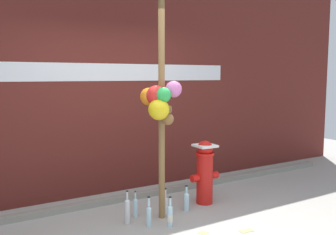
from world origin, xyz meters
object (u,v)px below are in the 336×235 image
Objects in this scene: fire_hydrant at (205,171)px; bottle_1 at (127,210)px; bottle_5 at (135,207)px; bottle_4 at (165,205)px; bottle_3 at (149,214)px; bottle_2 at (186,200)px; bottle_0 at (170,215)px; memorial_post at (160,81)px.

bottle_1 is at bearing -174.77° from fire_hydrant.
fire_hydrant is at bearing -2.50° from bottle_5.
fire_hydrant is 2.17× the size of bottle_1.
bottle_1 is 0.24m from bottle_5.
bottle_4 is (-0.68, -0.10, -0.32)m from fire_hydrant.
bottle_3 reaches higher than bottle_5.
fire_hydrant is at bearing 16.44° from bottle_3.
bottle_2 is at bearing -12.78° from bottle_5.
fire_hydrant reaches higher than bottle_5.
bottle_3 is at bearing -89.31° from bottle_5.
bottle_4 is (0.34, 0.20, -0.01)m from bottle_3.
bottle_0 is 0.51m from bottle_1.
bottle_0 reaches higher than bottle_4.
bottle_0 reaches higher than bottle_5.
bottle_1 is 1.21× the size of bottle_2.
bottle_5 is at bearing 90.69° from bottle_3.
bottle_3 reaches higher than bottle_4.
bottle_2 is at bearing 16.76° from bottle_3.
bottle_2 is 0.97× the size of bottle_4.
memorial_post reaches higher than bottle_3.
memorial_post is 7.62× the size of bottle_1.
bottle_3 is 0.35m from bottle_5.
memorial_post reaches higher than bottle_1.
bottle_0 is 1.07× the size of bottle_2.
bottle_1 reaches higher than bottle_2.
bottle_3 is 1.03× the size of bottle_4.
bottle_1 is at bearing 140.22° from bottle_0.
bottle_3 is 0.39m from bottle_4.
memorial_post is 1.55m from bottle_3.
fire_hydrant is (0.81, 0.20, -1.21)m from memorial_post.
bottle_2 is 0.31m from bottle_4.
memorial_post is at bearing -167.56° from bottle_2.
bottle_5 is (-0.34, 0.15, -0.01)m from bottle_4.
bottle_0 is at bearing -151.90° from fire_hydrant.
memorial_post is 3.52× the size of fire_hydrant.
fire_hydrant reaches higher than bottle_4.
bottle_3 is (-0.21, -0.10, -1.53)m from memorial_post.
memorial_post reaches higher than bottle_4.
fire_hydrant reaches higher than bottle_3.
fire_hydrant is at bearing 14.01° from memorial_post.
bottle_0 is (-0.01, -0.23, -1.54)m from memorial_post.
bottle_0 is at bearing -39.78° from bottle_1.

